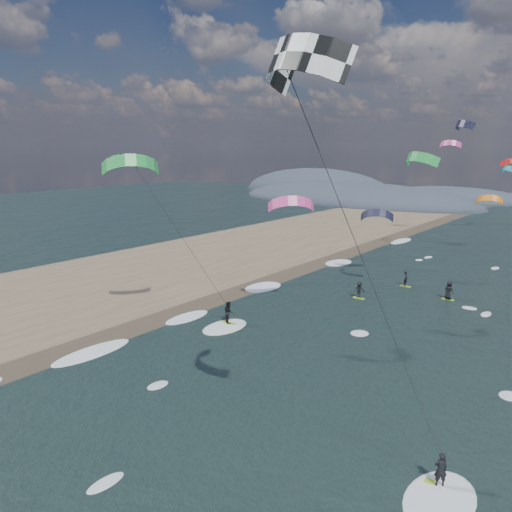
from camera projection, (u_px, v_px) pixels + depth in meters
The scene contains 9 objects.
ground at pixel (112, 451), 22.99m from camera, with size 260.00×260.00×0.00m, color black.
sand_strip at pixel (43, 301), 45.15m from camera, with size 26.00×240.00×0.00m, color brown.
wet_sand_strip at pixel (126, 331), 37.90m from camera, with size 3.00×240.00×0.00m, color #382D23.
coastal_hills at pixel (349, 198), 132.79m from camera, with size 80.00×41.00×15.00m.
kitesurfer_near_a at pixel (325, 178), 16.01m from camera, with size 7.59×8.90×17.34m.
kitesurfer_near_b at pixel (163, 214), 35.71m from camera, with size 6.92×9.35×13.83m.
far_kitesurfers at pixel (400, 288), 46.32m from camera, with size 7.70×7.36×1.70m.
bg_kite_field at pixel (450, 169), 59.51m from camera, with size 11.58×62.22×10.53m.
shoreline_surf at pixel (183, 318), 40.82m from camera, with size 2.40×79.40×0.11m.
Camera 1 is at (17.90, -11.98, 13.78)m, focal length 35.00 mm.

